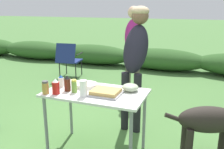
{
  "coord_description": "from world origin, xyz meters",
  "views": [
    {
      "loc": [
        1.09,
        -2.35,
        1.66
      ],
      "look_at": [
        0.11,
        0.22,
        0.89
      ],
      "focal_mm": 40.0,
      "sensor_mm": 36.0,
      "label": 1
    }
  ],
  "objects_px": {
    "plate_stack": "(87,85)",
    "standing_person_in_gray_fleece": "(136,52)",
    "ketchup_bottle": "(56,87)",
    "standing_person_in_olive_jacket": "(133,42)",
    "mayo_bottle": "(61,81)",
    "spice_jar": "(45,88)",
    "dog": "(215,121)",
    "paper_cup_stack": "(83,88)",
    "mixing_bowl": "(130,87)",
    "camp_chair_near_hedge": "(69,58)",
    "bbq_sauce_bottle": "(67,84)",
    "food_tray": "(106,92)",
    "folding_table": "(96,98)",
    "relish_jar": "(74,86)"
  },
  "relations": [
    {
      "from": "ketchup_bottle",
      "to": "dog",
      "type": "xyz_separation_m",
      "value": [
        1.62,
        0.55,
        -0.37
      ]
    },
    {
      "from": "plate_stack",
      "to": "camp_chair_near_hedge",
      "type": "xyz_separation_m",
      "value": [
        -1.72,
        2.48,
        -0.29
      ]
    },
    {
      "from": "food_tray",
      "to": "standing_person_in_olive_jacket",
      "type": "relative_size",
      "value": 0.2
    },
    {
      "from": "folding_table",
      "to": "food_tray",
      "type": "height_order",
      "value": "food_tray"
    },
    {
      "from": "plate_stack",
      "to": "spice_jar",
      "type": "relative_size",
      "value": 1.73
    },
    {
      "from": "paper_cup_stack",
      "to": "standing_person_in_olive_jacket",
      "type": "xyz_separation_m",
      "value": [
        -0.09,
        2.14,
        0.19
      ]
    },
    {
      "from": "standing_person_in_gray_fleece",
      "to": "food_tray",
      "type": "bearing_deg",
      "value": -90.0
    },
    {
      "from": "mixing_bowl",
      "to": "dog",
      "type": "xyz_separation_m",
      "value": [
        0.9,
        0.18,
        -0.33
      ]
    },
    {
      "from": "camp_chair_near_hedge",
      "to": "mayo_bottle",
      "type": "bearing_deg",
      "value": -69.03
    },
    {
      "from": "food_tray",
      "to": "dog",
      "type": "distance_m",
      "value": 1.22
    },
    {
      "from": "plate_stack",
      "to": "mayo_bottle",
      "type": "distance_m",
      "value": 0.3
    },
    {
      "from": "camp_chair_near_hedge",
      "to": "food_tray",
      "type": "bearing_deg",
      "value": -60.68
    },
    {
      "from": "plate_stack",
      "to": "mayo_bottle",
      "type": "relative_size",
      "value": 1.76
    },
    {
      "from": "paper_cup_stack",
      "to": "mayo_bottle",
      "type": "height_order",
      "value": "paper_cup_stack"
    },
    {
      "from": "mayo_bottle",
      "to": "camp_chair_near_hedge",
      "type": "distance_m",
      "value": 2.96
    },
    {
      "from": "plate_stack",
      "to": "standing_person_in_gray_fleece",
      "type": "distance_m",
      "value": 0.82
    },
    {
      "from": "folding_table",
      "to": "plate_stack",
      "type": "bearing_deg",
      "value": 146.2
    },
    {
      "from": "paper_cup_stack",
      "to": "mayo_bottle",
      "type": "bearing_deg",
      "value": 153.76
    },
    {
      "from": "ketchup_bottle",
      "to": "standing_person_in_olive_jacket",
      "type": "height_order",
      "value": "standing_person_in_olive_jacket"
    },
    {
      "from": "mayo_bottle",
      "to": "camp_chair_near_hedge",
      "type": "height_order",
      "value": "mayo_bottle"
    },
    {
      "from": "paper_cup_stack",
      "to": "ketchup_bottle",
      "type": "bearing_deg",
      "value": -172.7
    },
    {
      "from": "plate_stack",
      "to": "paper_cup_stack",
      "type": "height_order",
      "value": "paper_cup_stack"
    },
    {
      "from": "folding_table",
      "to": "spice_jar",
      "type": "xyz_separation_m",
      "value": [
        -0.48,
        -0.25,
        0.15
      ]
    },
    {
      "from": "plate_stack",
      "to": "ketchup_bottle",
      "type": "bearing_deg",
      "value": -122.06
    },
    {
      "from": "food_tray",
      "to": "dog",
      "type": "xyz_separation_m",
      "value": [
        1.11,
        0.38,
        -0.31
      ]
    },
    {
      "from": "standing_person_in_olive_jacket",
      "to": "dog",
      "type": "bearing_deg",
      "value": -80.2
    },
    {
      "from": "bbq_sauce_bottle",
      "to": "mixing_bowl",
      "type": "bearing_deg",
      "value": 20.38
    },
    {
      "from": "folding_table",
      "to": "spice_jar",
      "type": "relative_size",
      "value": 7.69
    },
    {
      "from": "mayo_bottle",
      "to": "bbq_sauce_bottle",
      "type": "bearing_deg",
      "value": -34.93
    },
    {
      "from": "standing_person_in_gray_fleece",
      "to": "dog",
      "type": "relative_size",
      "value": 1.64
    },
    {
      "from": "relish_jar",
      "to": "plate_stack",
      "type": "bearing_deg",
      "value": 77.88
    },
    {
      "from": "food_tray",
      "to": "standing_person_in_olive_jacket",
      "type": "distance_m",
      "value": 2.05
    },
    {
      "from": "plate_stack",
      "to": "ketchup_bottle",
      "type": "height_order",
      "value": "ketchup_bottle"
    },
    {
      "from": "relish_jar",
      "to": "standing_person_in_olive_jacket",
      "type": "xyz_separation_m",
      "value": [
        0.06,
        2.07,
        0.2
      ]
    },
    {
      "from": "paper_cup_stack",
      "to": "mayo_bottle",
      "type": "xyz_separation_m",
      "value": [
        -0.39,
        0.19,
        -0.02
      ]
    },
    {
      "from": "mixing_bowl",
      "to": "relish_jar",
      "type": "bearing_deg",
      "value": -155.26
    },
    {
      "from": "paper_cup_stack",
      "to": "dog",
      "type": "xyz_separation_m",
      "value": [
        1.31,
        0.51,
        -0.37
      ]
    },
    {
      "from": "mixing_bowl",
      "to": "standing_person_in_gray_fleece",
      "type": "xyz_separation_m",
      "value": [
        -0.12,
        0.61,
        0.28
      ]
    },
    {
      "from": "paper_cup_stack",
      "to": "dog",
      "type": "height_order",
      "value": "paper_cup_stack"
    },
    {
      "from": "folding_table",
      "to": "dog",
      "type": "distance_m",
      "value": 1.31
    },
    {
      "from": "folding_table",
      "to": "paper_cup_stack",
      "type": "xyz_separation_m",
      "value": [
        -0.06,
        -0.17,
        0.16
      ]
    },
    {
      "from": "plate_stack",
      "to": "mayo_bottle",
      "type": "xyz_separation_m",
      "value": [
        -0.28,
        -0.09,
        0.04
      ]
    },
    {
      "from": "spice_jar",
      "to": "camp_chair_near_hedge",
      "type": "xyz_separation_m",
      "value": [
        -1.41,
        2.84,
        -0.34
      ]
    },
    {
      "from": "relish_jar",
      "to": "camp_chair_near_hedge",
      "type": "bearing_deg",
      "value": 121.92
    },
    {
      "from": "mayo_bottle",
      "to": "bbq_sauce_bottle",
      "type": "height_order",
      "value": "bbq_sauce_bottle"
    },
    {
      "from": "mayo_bottle",
      "to": "spice_jar",
      "type": "xyz_separation_m",
      "value": [
        -0.02,
        -0.27,
        0.0
      ]
    },
    {
      "from": "spice_jar",
      "to": "dog",
      "type": "distance_m",
      "value": 1.86
    },
    {
      "from": "mixing_bowl",
      "to": "camp_chair_near_hedge",
      "type": "distance_m",
      "value": 3.31
    },
    {
      "from": "mixing_bowl",
      "to": "ketchup_bottle",
      "type": "relative_size",
      "value": 1.07
    },
    {
      "from": "food_tray",
      "to": "mayo_bottle",
      "type": "bearing_deg",
      "value": 173.46
    }
  ]
}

